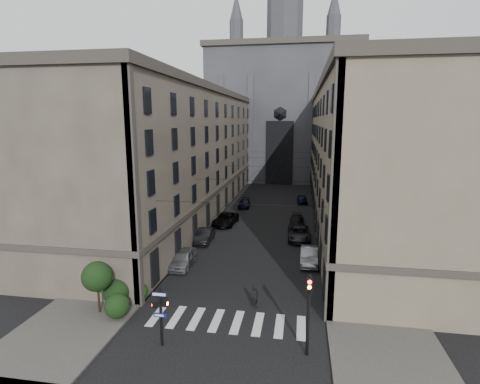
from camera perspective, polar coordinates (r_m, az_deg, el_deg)
The scene contains 20 objects.
ground at distance 24.15m, azimuth -4.62°, elevation -24.90°, with size 260.00×260.00×0.00m, color black.
sidewalk_left at distance 58.80m, azimuth -6.10°, elevation -3.00°, with size 7.00×80.00×0.15m, color #383533.
sidewalk_right at distance 57.01m, azimuth 14.75°, elevation -3.75°, with size 7.00×80.00×0.15m, color #383533.
zebra_crossing at distance 28.24m, azimuth -2.03°, elevation -19.08°, with size 11.00×3.20×0.01m, color beige.
building_left at distance 58.16m, azimuth -9.09°, elevation 6.04°, with size 13.60×60.60×18.85m.
building_right at distance 55.83m, azimuth 18.22°, elevation 5.44°, with size 13.60×60.60×18.85m.
gothic_tower at distance 94.14m, azimuth 6.57°, elevation 13.04°, with size 35.00×23.00×58.00m.
pedestrian_signal_left at distance 25.09m, azimuth -12.02°, elevation -17.39°, with size 1.02×0.38×4.00m.
traffic_light_right at distance 23.54m, azimuth 10.41°, elevation -16.67°, with size 0.34×0.50×5.20m.
shrub_cluster at distance 30.21m, azimuth -18.99°, elevation -13.78°, with size 3.90×4.40×3.90m.
tram_wires at distance 55.26m, azimuth 4.22°, elevation 3.71°, with size 14.00×60.00×0.43m.
car_left_near at distance 37.51m, azimuth -8.63°, elevation -10.00°, with size 1.94×4.82×1.64m, color gray.
car_left_midnear at distance 44.36m, azimuth -5.42°, elevation -6.65°, with size 1.66×4.77×1.57m, color black.
car_left_midfar at distance 51.34m, azimuth -2.24°, elevation -4.15°, with size 2.68×5.80×1.61m, color black.
car_left_far at distance 61.58m, azimuth 0.65°, elevation -1.76°, with size 1.81×4.45×1.29m, color black.
car_right_near at distance 38.53m, azimuth 10.48°, elevation -9.52°, with size 1.70×4.86×1.60m, color gray.
car_right_midnear at distance 45.69m, azimuth 8.98°, elevation -6.21°, with size 2.62×5.68×1.58m, color black.
car_right_midfar at distance 51.61m, azimuth 8.64°, elevation -4.34°, with size 1.90×4.66×1.35m, color black.
car_right_far at distance 65.26m, azimuth 9.46°, elevation -1.12°, with size 1.70×4.22×1.44m, color black.
pedestrian at distance 29.52m, azimuth 2.34°, elevation -15.69°, with size 0.66×0.43×1.81m, color black.
Camera 1 is at (4.93, -18.98, 14.10)m, focal length 28.00 mm.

